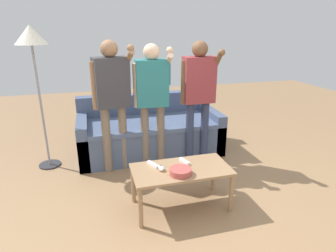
% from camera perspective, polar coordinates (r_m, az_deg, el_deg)
% --- Properties ---
extents(ground_plane, '(12.00, 12.00, 0.00)m').
position_cam_1_polar(ground_plane, '(3.08, 3.20, -16.05)').
color(ground_plane, '#93704C').
extents(couch, '(2.02, 0.95, 0.80)m').
position_cam_1_polar(couch, '(4.24, -3.79, -1.23)').
color(couch, '#475675').
rests_on(couch, ground).
extents(coffee_table, '(0.98, 0.50, 0.44)m').
position_cam_1_polar(coffee_table, '(2.90, 2.63, -9.48)').
color(coffee_table, '#997551').
rests_on(coffee_table, ground).
extents(snack_bowl, '(0.21, 0.21, 0.06)m').
position_cam_1_polar(snack_bowl, '(2.75, 2.50, -9.05)').
color(snack_bowl, '#B24C47').
rests_on(snack_bowl, coffee_table).
extents(game_remote_nunchuk, '(0.06, 0.09, 0.05)m').
position_cam_1_polar(game_remote_nunchuk, '(2.82, -1.36, -8.43)').
color(game_remote_nunchuk, white).
rests_on(game_remote_nunchuk, coffee_table).
extents(floor_lamp, '(0.37, 0.37, 1.79)m').
position_cam_1_polar(floor_lamp, '(3.82, -25.58, 14.46)').
color(floor_lamp, '#2D2D33').
rests_on(floor_lamp, ground).
extents(player_left, '(0.51, 0.32, 1.64)m').
position_cam_1_polar(player_left, '(3.50, -11.12, 6.64)').
color(player_left, '#756656').
rests_on(player_left, ground).
extents(player_center, '(0.47, 0.33, 1.59)m').
position_cam_1_polar(player_center, '(3.57, -3.18, 6.73)').
color(player_center, '#756656').
rests_on(player_center, ground).
extents(player_right, '(0.48, 0.35, 1.61)m').
position_cam_1_polar(player_right, '(3.70, 6.14, 7.34)').
color(player_right, '#2D3856').
rests_on(player_right, ground).
extents(game_remote_wand_near, '(0.08, 0.16, 0.03)m').
position_cam_1_polar(game_remote_wand_near, '(2.97, 3.31, -7.08)').
color(game_remote_wand_near, white).
rests_on(game_remote_wand_near, coffee_table).
extents(game_remote_wand_far, '(0.10, 0.16, 0.03)m').
position_cam_1_polar(game_remote_wand_far, '(2.91, -3.03, -7.68)').
color(game_remote_wand_far, white).
rests_on(game_remote_wand_far, coffee_table).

